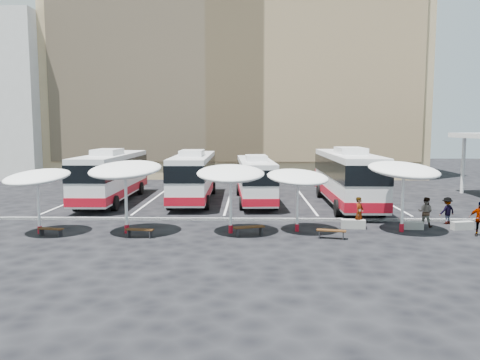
{
  "coord_description": "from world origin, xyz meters",
  "views": [
    {
      "loc": [
        1.65,
        -27.47,
        5.57
      ],
      "look_at": [
        1.0,
        3.0,
        2.2
      ],
      "focal_mm": 35.0,
      "sensor_mm": 36.0,
      "label": 1
    }
  ],
  "objects_px": {
    "sunshade_0": "(37,177)",
    "passenger_3": "(447,211)",
    "bus_2": "(255,178)",
    "sunshade_3": "(298,177)",
    "bus_1": "(194,175)",
    "wood_bench_1": "(140,231)",
    "passenger_1": "(426,212)",
    "passenger_2": "(480,219)",
    "bus_0": "(112,174)",
    "sunshade_4": "(404,170)",
    "conc_bench_0": "(353,224)",
    "bus_3": "(347,176)",
    "conc_bench_2": "(462,226)",
    "conc_bench_1": "(412,225)",
    "sunshade_2": "(231,174)",
    "passenger_0": "(359,213)",
    "wood_bench_0": "(51,230)",
    "sunshade_1": "(125,170)",
    "wood_bench_3": "(331,232)",
    "wood_bench_2": "(249,229)"
  },
  "relations": [
    {
      "from": "conc_bench_1",
      "to": "passenger_1",
      "type": "distance_m",
      "value": 1.35
    },
    {
      "from": "bus_3",
      "to": "conc_bench_2",
      "type": "height_order",
      "value": "bus_3"
    },
    {
      "from": "bus_1",
      "to": "wood_bench_3",
      "type": "xyz_separation_m",
      "value": [
        8.49,
        -12.46,
        -1.68
      ]
    },
    {
      "from": "bus_2",
      "to": "passenger_1",
      "type": "distance_m",
      "value": 13.24
    },
    {
      "from": "bus_2",
      "to": "sunshade_3",
      "type": "distance_m",
      "value": 10.68
    },
    {
      "from": "bus_0",
      "to": "sunshade_1",
      "type": "bearing_deg",
      "value": -70.84
    },
    {
      "from": "passenger_0",
      "to": "passenger_3",
      "type": "height_order",
      "value": "passenger_0"
    },
    {
      "from": "sunshade_0",
      "to": "passenger_0",
      "type": "relative_size",
      "value": 2.54
    },
    {
      "from": "sunshade_2",
      "to": "passenger_1",
      "type": "xyz_separation_m",
      "value": [
        11.02,
        1.82,
        -2.34
      ]
    },
    {
      "from": "wood_bench_0",
      "to": "wood_bench_1",
      "type": "height_order",
      "value": "wood_bench_1"
    },
    {
      "from": "sunshade_2",
      "to": "passenger_1",
      "type": "distance_m",
      "value": 11.41
    },
    {
      "from": "passenger_0",
      "to": "conc_bench_1",
      "type": "bearing_deg",
      "value": -56.71
    },
    {
      "from": "sunshade_4",
      "to": "bus_3",
      "type": "bearing_deg",
      "value": 98.04
    },
    {
      "from": "wood_bench_2",
      "to": "passenger_0",
      "type": "relative_size",
      "value": 0.97
    },
    {
      "from": "bus_1",
      "to": "sunshade_1",
      "type": "bearing_deg",
      "value": -102.22
    },
    {
      "from": "conc_bench_1",
      "to": "passenger_0",
      "type": "xyz_separation_m",
      "value": [
        -2.89,
        0.25,
        0.66
      ]
    },
    {
      "from": "wood_bench_3",
      "to": "conc_bench_2",
      "type": "distance_m",
      "value": 7.96
    },
    {
      "from": "bus_1",
      "to": "wood_bench_1",
      "type": "bearing_deg",
      "value": -97.14
    },
    {
      "from": "sunshade_4",
      "to": "passenger_3",
      "type": "relative_size",
      "value": 3.18
    },
    {
      "from": "conc_bench_1",
      "to": "bus_1",
      "type": "bearing_deg",
      "value": 142.84
    },
    {
      "from": "sunshade_3",
      "to": "sunshade_2",
      "type": "bearing_deg",
      "value": -172.21
    },
    {
      "from": "bus_0",
      "to": "sunshade_4",
      "type": "xyz_separation_m",
      "value": [
        18.77,
        -10.28,
        1.27
      ]
    },
    {
      "from": "conc_bench_2",
      "to": "passenger_3",
      "type": "relative_size",
      "value": 0.76
    },
    {
      "from": "bus_3",
      "to": "wood_bench_1",
      "type": "xyz_separation_m",
      "value": [
        -12.64,
        -10.39,
        -1.83
      ]
    },
    {
      "from": "bus_1",
      "to": "conc_bench_2",
      "type": "height_order",
      "value": "bus_1"
    },
    {
      "from": "passenger_3",
      "to": "passenger_2",
      "type": "bearing_deg",
      "value": 75.07
    },
    {
      "from": "sunshade_0",
      "to": "passenger_3",
      "type": "relative_size",
      "value": 2.82
    },
    {
      "from": "bus_3",
      "to": "passenger_3",
      "type": "relative_size",
      "value": 8.5
    },
    {
      "from": "bus_0",
      "to": "sunshade_3",
      "type": "relative_size",
      "value": 2.93
    },
    {
      "from": "conc_bench_0",
      "to": "conc_bench_1",
      "type": "relative_size",
      "value": 1.15
    },
    {
      "from": "bus_2",
      "to": "sunshade_3",
      "type": "relative_size",
      "value": 2.62
    },
    {
      "from": "sunshade_4",
      "to": "wood_bench_3",
      "type": "height_order",
      "value": "sunshade_4"
    },
    {
      "from": "conc_bench_1",
      "to": "passenger_1",
      "type": "bearing_deg",
      "value": 34.83
    },
    {
      "from": "sunshade_4",
      "to": "wood_bench_0",
      "type": "height_order",
      "value": "sunshade_4"
    },
    {
      "from": "wood_bench_1",
      "to": "conc_bench_1",
      "type": "xyz_separation_m",
      "value": [
        14.67,
        2.28,
        -0.13
      ]
    },
    {
      "from": "conc_bench_2",
      "to": "passenger_0",
      "type": "bearing_deg",
      "value": 177.38
    },
    {
      "from": "bus_0",
      "to": "sunshade_0",
      "type": "distance_m",
      "value": 11.22
    },
    {
      "from": "wood_bench_2",
      "to": "passenger_0",
      "type": "height_order",
      "value": "passenger_0"
    },
    {
      "from": "conc_bench_0",
      "to": "bus_1",
      "type": "bearing_deg",
      "value": 135.53
    },
    {
      "from": "passenger_1",
      "to": "passenger_2",
      "type": "bearing_deg",
      "value": 161.86
    },
    {
      "from": "bus_1",
      "to": "passenger_2",
      "type": "distance_m",
      "value": 20.08
    },
    {
      "from": "sunshade_3",
      "to": "passenger_2",
      "type": "height_order",
      "value": "sunshade_3"
    },
    {
      "from": "bus_0",
      "to": "passenger_2",
      "type": "height_order",
      "value": "bus_0"
    },
    {
      "from": "wood_bench_3",
      "to": "conc_bench_0",
      "type": "xyz_separation_m",
      "value": [
        1.65,
        2.51,
        -0.1
      ]
    },
    {
      "from": "sunshade_0",
      "to": "passenger_2",
      "type": "relative_size",
      "value": 2.45
    },
    {
      "from": "wood_bench_1",
      "to": "conc_bench_1",
      "type": "relative_size",
      "value": 1.3
    },
    {
      "from": "sunshade_2",
      "to": "passenger_3",
      "type": "relative_size",
      "value": 2.46
    },
    {
      "from": "bus_1",
      "to": "conc_bench_1",
      "type": "xyz_separation_m",
      "value": [
        13.37,
        -10.13,
        -1.81
      ]
    },
    {
      "from": "wood_bench_0",
      "to": "conc_bench_0",
      "type": "xyz_separation_m",
      "value": [
        16.14,
        2.24,
        -0.07
      ]
    },
    {
      "from": "sunshade_2",
      "to": "wood_bench_1",
      "type": "bearing_deg",
      "value": -166.1
    }
  ]
}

